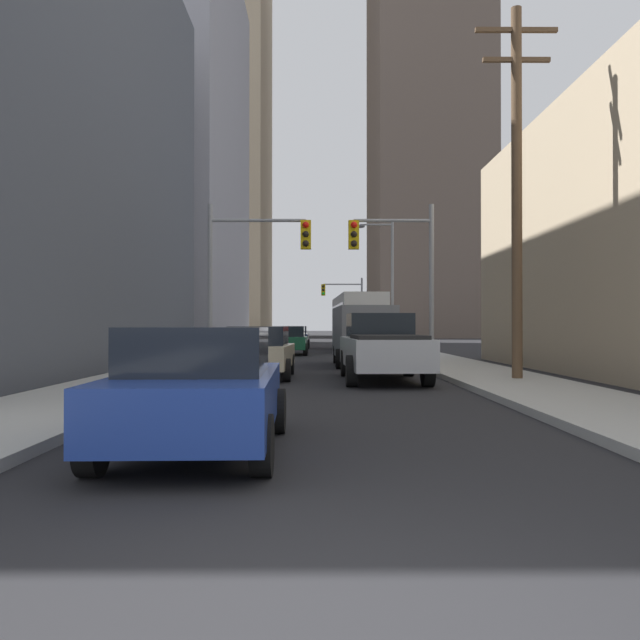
{
  "coord_description": "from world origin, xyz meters",
  "views": [
    {
      "loc": [
        -0.17,
        -3.13,
        1.54
      ],
      "look_at": [
        0.0,
        26.82,
        1.81
      ],
      "focal_mm": 36.68,
      "sensor_mm": 36.0,
      "label": 1
    }
  ],
  "objects_px": {
    "pickup_truck_silver": "(382,347)",
    "cargo_van_grey": "(363,332)",
    "sedan_blue": "(200,389)",
    "traffic_signal_far_right": "(344,299)",
    "sedan_beige": "(259,352)",
    "sedan_navy": "(295,337)",
    "sedan_red": "(295,336)",
    "traffic_signal_near_right": "(396,258)",
    "sedan_green": "(290,340)",
    "city_bus": "(357,320)",
    "traffic_signal_near_left": "(254,257)"
  },
  "relations": [
    {
      "from": "sedan_beige",
      "to": "sedan_green",
      "type": "relative_size",
      "value": 1.01
    },
    {
      "from": "cargo_van_grey",
      "to": "sedan_navy",
      "type": "height_order",
      "value": "cargo_van_grey"
    },
    {
      "from": "sedan_green",
      "to": "pickup_truck_silver",
      "type": "bearing_deg",
      "value": -78.74
    },
    {
      "from": "sedan_green",
      "to": "sedan_red",
      "type": "height_order",
      "value": "same"
    },
    {
      "from": "traffic_signal_far_right",
      "to": "city_bus",
      "type": "bearing_deg",
      "value": -90.04
    },
    {
      "from": "pickup_truck_silver",
      "to": "sedan_red",
      "type": "bearing_deg",
      "value": 96.22
    },
    {
      "from": "city_bus",
      "to": "sedan_red",
      "type": "bearing_deg",
      "value": 114.29
    },
    {
      "from": "sedan_red",
      "to": "traffic_signal_far_right",
      "type": "xyz_separation_m",
      "value": [
        4.23,
        10.08,
        3.27
      ]
    },
    {
      "from": "cargo_van_grey",
      "to": "traffic_signal_near_right",
      "type": "relative_size",
      "value": 0.88
    },
    {
      "from": "sedan_beige",
      "to": "traffic_signal_far_right",
      "type": "distance_m",
      "value": 41.6
    },
    {
      "from": "pickup_truck_silver",
      "to": "sedan_blue",
      "type": "bearing_deg",
      "value": -107.55
    },
    {
      "from": "sedan_blue",
      "to": "traffic_signal_near_right",
      "type": "relative_size",
      "value": 0.71
    },
    {
      "from": "traffic_signal_near_right",
      "to": "traffic_signal_far_right",
      "type": "relative_size",
      "value": 1.0
    },
    {
      "from": "cargo_van_grey",
      "to": "traffic_signal_near_left",
      "type": "relative_size",
      "value": 0.88
    },
    {
      "from": "pickup_truck_silver",
      "to": "cargo_van_grey",
      "type": "height_order",
      "value": "cargo_van_grey"
    },
    {
      "from": "sedan_beige",
      "to": "traffic_signal_near_left",
      "type": "bearing_deg",
      "value": 97.39
    },
    {
      "from": "sedan_navy",
      "to": "traffic_signal_far_right",
      "type": "bearing_deg",
      "value": 75.99
    },
    {
      "from": "cargo_van_grey",
      "to": "sedan_blue",
      "type": "distance_m",
      "value": 17.37
    },
    {
      "from": "sedan_beige",
      "to": "traffic_signal_far_right",
      "type": "bearing_deg",
      "value": 84.1
    },
    {
      "from": "traffic_signal_near_left",
      "to": "traffic_signal_near_right",
      "type": "bearing_deg",
      "value": -0.0
    },
    {
      "from": "pickup_truck_silver",
      "to": "traffic_signal_near_right",
      "type": "relative_size",
      "value": 0.91
    },
    {
      "from": "sedan_navy",
      "to": "traffic_signal_near_right",
      "type": "xyz_separation_m",
      "value": [
        4.36,
        -20.49,
        3.24
      ]
    },
    {
      "from": "city_bus",
      "to": "pickup_truck_silver",
      "type": "height_order",
      "value": "city_bus"
    },
    {
      "from": "cargo_van_grey",
      "to": "sedan_beige",
      "type": "relative_size",
      "value": 1.24
    },
    {
      "from": "city_bus",
      "to": "traffic_signal_far_right",
      "type": "xyz_separation_m",
      "value": [
        0.01,
        19.42,
        2.12
      ]
    },
    {
      "from": "sedan_green",
      "to": "sedan_red",
      "type": "xyz_separation_m",
      "value": [
        -0.22,
        15.63,
        0.0
      ]
    },
    {
      "from": "traffic_signal_near_right",
      "to": "sedan_blue",
      "type": "bearing_deg",
      "value": -105.26
    },
    {
      "from": "sedan_green",
      "to": "traffic_signal_near_right",
      "type": "bearing_deg",
      "value": -68.3
    },
    {
      "from": "sedan_green",
      "to": "cargo_van_grey",
      "type": "bearing_deg",
      "value": -71.79
    },
    {
      "from": "cargo_van_grey",
      "to": "sedan_green",
      "type": "distance_m",
      "value": 10.27
    },
    {
      "from": "sedan_red",
      "to": "traffic_signal_far_right",
      "type": "bearing_deg",
      "value": 67.23
    },
    {
      "from": "traffic_signal_near_right",
      "to": "sedan_beige",
      "type": "bearing_deg",
      "value": -134.86
    },
    {
      "from": "sedan_red",
      "to": "traffic_signal_near_right",
      "type": "bearing_deg",
      "value": -80.24
    },
    {
      "from": "sedan_navy",
      "to": "traffic_signal_far_right",
      "type": "distance_m",
      "value": 16.95
    },
    {
      "from": "cargo_van_grey",
      "to": "sedan_beige",
      "type": "bearing_deg",
      "value": -120.83
    },
    {
      "from": "sedan_beige",
      "to": "sedan_red",
      "type": "bearing_deg",
      "value": 89.94
    },
    {
      "from": "pickup_truck_silver",
      "to": "cargo_van_grey",
      "type": "bearing_deg",
      "value": 90.62
    },
    {
      "from": "sedan_beige",
      "to": "cargo_van_grey",
      "type": "bearing_deg",
      "value": 59.17
    },
    {
      "from": "pickup_truck_silver",
      "to": "sedan_navy",
      "type": "distance_m",
      "value": 26.26
    },
    {
      "from": "traffic_signal_near_left",
      "to": "city_bus",
      "type": "bearing_deg",
      "value": 74.27
    },
    {
      "from": "pickup_truck_silver",
      "to": "traffic_signal_far_right",
      "type": "xyz_separation_m",
      "value": [
        0.73,
        42.18,
        3.11
      ]
    },
    {
      "from": "cargo_van_grey",
      "to": "sedan_blue",
      "type": "xyz_separation_m",
      "value": [
        -3.2,
        -17.06,
        -0.52
      ]
    },
    {
      "from": "pickup_truck_silver",
      "to": "sedan_green",
      "type": "distance_m",
      "value": 16.8
    },
    {
      "from": "pickup_truck_silver",
      "to": "cargo_van_grey",
      "type": "relative_size",
      "value": 1.03
    },
    {
      "from": "city_bus",
      "to": "traffic_signal_far_right",
      "type": "distance_m",
      "value": 19.53
    },
    {
      "from": "city_bus",
      "to": "sedan_red",
      "type": "distance_m",
      "value": 10.31
    },
    {
      "from": "city_bus",
      "to": "traffic_signal_far_right",
      "type": "bearing_deg",
      "value": 89.96
    },
    {
      "from": "sedan_blue",
      "to": "city_bus",
      "type": "bearing_deg",
      "value": 83.13
    },
    {
      "from": "city_bus",
      "to": "cargo_van_grey",
      "type": "distance_m",
      "value": 16.07
    },
    {
      "from": "sedan_navy",
      "to": "sedan_red",
      "type": "relative_size",
      "value": 0.99
    }
  ]
}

